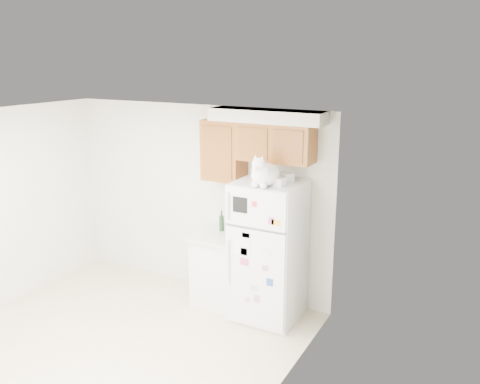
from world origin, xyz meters
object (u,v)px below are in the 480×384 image
Objects in this scene: storage_box_back at (285,177)px; bottle_green at (222,221)px; refrigerator at (268,251)px; bottle_amber at (229,221)px; cat at (264,174)px; storage_box_front at (278,182)px; base_counter at (221,268)px.

storage_box_back reaches higher than bottle_green.
bottle_amber is (-0.64, 0.19, 0.23)m from refrigerator.
storage_box_back reaches higher than refrigerator.
cat is 3.58× the size of storage_box_front.
storage_box_front is at bearing 28.48° from cat.
base_counter is at bearing -113.11° from bottle_amber.
storage_box_back is 0.58× the size of bottle_amber.
refrigerator is 0.70m from bottle_amber.
bottle_green is at bearing 152.92° from cat.
base_counter is at bearing -179.25° from storage_box_front.
cat is at bearing -87.20° from storage_box_back.
storage_box_front is at bearing -35.56° from refrigerator.
base_counter is at bearing 159.57° from cat.
storage_box_back is (0.15, 0.11, 0.90)m from refrigerator.
base_counter is 0.63m from bottle_amber.
base_counter is (-0.69, 0.07, -0.39)m from refrigerator.
cat is at bearing -138.14° from storage_box_front.
cat is 0.18m from storage_box_front.
storage_box_front is at bearing -19.41° from bottle_green.
cat is at bearing -27.08° from bottle_green.
storage_box_back is at bearing 2.77° from base_counter.
bottle_green is (-0.07, 0.13, 0.59)m from base_counter.
base_counter is 3.39× the size of bottle_green.
bottle_amber is (-0.80, 0.31, -0.67)m from storage_box_front.
refrigerator is 0.79m from base_counter.
bottle_amber is (0.12, -0.01, 0.02)m from bottle_green.
cat reaches higher than bottle_amber.
base_counter is 1.54m from storage_box_back.
refrigerator is 6.26× the size of bottle_green.
base_counter is 1.71× the size of cat.
cat is 1.98× the size of bottle_green.
bottle_green reaches higher than base_counter.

